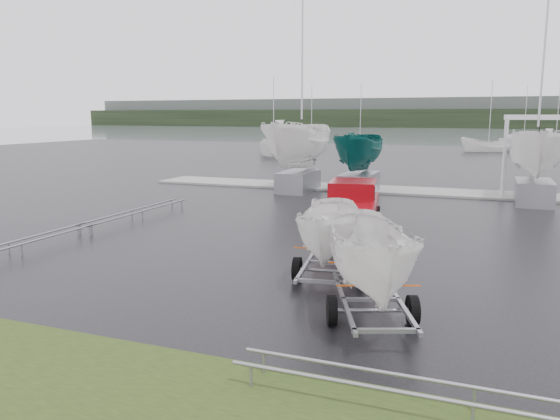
% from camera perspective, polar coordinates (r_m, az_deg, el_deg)
% --- Properties ---
extents(ground_plane, '(120.00, 120.00, 0.00)m').
position_cam_1_polar(ground_plane, '(17.78, 7.57, -3.54)').
color(ground_plane, black).
rests_on(ground_plane, ground).
extents(lake, '(300.00, 300.00, 0.00)m').
position_cam_1_polar(lake, '(116.97, 19.39, 7.32)').
color(lake, slate).
rests_on(lake, ground).
extents(grass_verge, '(40.00, 40.00, 0.00)m').
position_cam_1_polar(grass_verge, '(8.18, -12.36, -20.44)').
color(grass_verge, '#223213').
rests_on(grass_verge, ground).
extents(dock, '(30.00, 3.00, 0.12)m').
position_cam_1_polar(dock, '(30.37, 13.42, 1.95)').
color(dock, gray).
rests_on(dock, ground).
extents(treeline, '(300.00, 8.00, 6.00)m').
position_cam_1_polar(treeline, '(186.87, 20.23, 8.95)').
color(treeline, black).
rests_on(treeline, ground).
extents(far_hill, '(300.00, 6.00, 10.00)m').
position_cam_1_polar(far_hill, '(194.87, 20.32, 9.55)').
color(far_hill, '#4C5651').
rests_on(far_hill, ground).
extents(pickup_truck, '(2.57, 5.45, 1.74)m').
position_cam_1_polar(pickup_truck, '(19.61, 7.45, 0.43)').
color(pickup_truck, maroon).
rests_on(pickup_truck, ground).
extents(trailer_hitched, '(1.85, 3.74, 4.37)m').
position_cam_1_polar(trailer_hitched, '(13.40, 5.36, 2.48)').
color(trailer_hitched, gray).
rests_on(trailer_hitched, ground).
extents(trailer_parked, '(2.41, 3.78, 4.74)m').
position_cam_1_polar(trailer_parked, '(10.73, 9.79, 1.58)').
color(trailer_parked, gray).
rests_on(trailer_parked, ground).
extents(boat_hoist, '(3.30, 2.18, 4.12)m').
position_cam_1_polar(boat_hoist, '(29.93, 25.37, 6.20)').
color(boat_hoist, silver).
rests_on(boat_hoist, ground).
extents(keelboat_0, '(2.70, 3.20, 10.88)m').
position_cam_1_polar(keelboat_0, '(29.48, 1.98, 10.28)').
color(keelboat_0, gray).
rests_on(keelboat_0, ground).
extents(keelboat_1, '(2.12, 3.20, 6.73)m').
position_cam_1_polar(keelboat_1, '(28.76, 8.39, 8.21)').
color(keelboat_1, gray).
rests_on(keelboat_1, ground).
extents(keelboat_2, '(2.40, 3.20, 10.57)m').
position_cam_1_polar(keelboat_2, '(27.89, 25.48, 8.34)').
color(keelboat_2, gray).
rests_on(keelboat_2, ground).
extents(mast_rack_0, '(0.56, 6.50, 0.06)m').
position_cam_1_polar(mast_rack_0, '(22.39, -14.72, -0.09)').
color(mast_rack_0, gray).
rests_on(mast_rack_0, ground).
extents(mast_rack_1, '(0.56, 6.50, 0.06)m').
position_cam_1_polar(mast_rack_1, '(17.98, -25.96, -3.17)').
color(mast_rack_1, gray).
rests_on(mast_rack_1, ground).
extents(mast_rack_2, '(7.00, 0.56, 0.06)m').
position_cam_1_polar(mast_rack_2, '(8.23, 19.63, -17.85)').
color(mast_rack_2, gray).
rests_on(mast_rack_2, ground).
extents(moored_boat_0, '(3.56, 3.60, 11.68)m').
position_cam_1_polar(moored_boat_0, '(57.15, -0.66, 5.78)').
color(moored_boat_0, white).
rests_on(moored_boat_0, ground).
extents(moored_boat_1, '(3.20, 3.22, 11.03)m').
position_cam_1_polar(moored_boat_1, '(68.87, 8.33, 6.38)').
color(moored_boat_1, white).
rests_on(moored_boat_1, ground).
extents(moored_boat_2, '(3.42, 3.39, 11.33)m').
position_cam_1_polar(moored_boat_2, '(66.76, 20.91, 5.72)').
color(moored_boat_2, white).
rests_on(moored_boat_2, ground).
extents(moored_boat_4, '(3.49, 3.50, 11.26)m').
position_cam_1_polar(moored_boat_4, '(71.59, 3.29, 6.59)').
color(moored_boat_4, white).
rests_on(moored_boat_4, ground).
extents(moored_boat_5, '(3.57, 3.59, 11.40)m').
position_cam_1_polar(moored_boat_5, '(83.01, 24.07, 6.21)').
color(moored_boat_5, white).
rests_on(moored_boat_5, ground).
extents(moored_boat_7, '(3.57, 3.60, 11.49)m').
position_cam_1_polar(moored_boat_7, '(72.06, 26.78, 5.58)').
color(moored_boat_7, white).
rests_on(moored_boat_7, ground).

